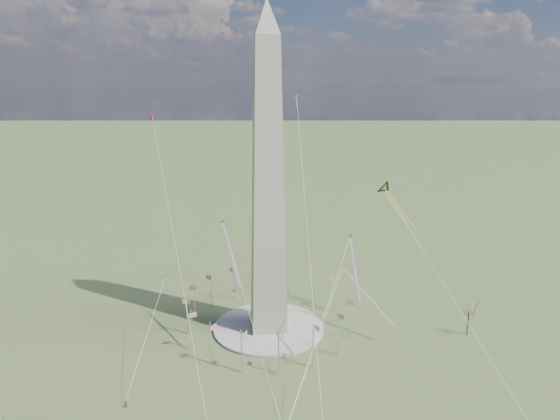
{
  "coord_description": "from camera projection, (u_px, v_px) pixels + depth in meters",
  "views": [
    {
      "loc": [
        -14.79,
        -146.86,
        78.51
      ],
      "look_at": [
        3.7,
        0.0,
        39.92
      ],
      "focal_mm": 32.0,
      "sensor_mm": 36.0,
      "label": 1
    }
  ],
  "objects": [
    {
      "name": "kite_streamer_left",
      "position": [
        354.0,
        259.0,
        141.12
      ],
      "size": [
        3.18,
        19.36,
        13.29
      ],
      "rotation": [
        0.0,
        0.0,
        3.04
      ],
      "color": "#FF5428",
      "rests_on": "ground"
    },
    {
      "name": "kite_small_white",
      "position": [
        296.0,
        97.0,
        185.48
      ],
      "size": [
        1.37,
        2.23,
        5.09
      ],
      "rotation": [
        0.0,
        0.0,
        2.74
      ],
      "color": "silver",
      "rests_on": "ground"
    },
    {
      "name": "ground",
      "position": [
        269.0,
        329.0,
        162.59
      ],
      "size": [
        2000.0,
        2000.0,
        0.0
      ],
      "primitive_type": "plane",
      "color": "#43572B",
      "rests_on": "ground"
    },
    {
      "name": "person_west",
      "position": [
        126.0,
        404.0,
        123.46
      ],
      "size": [
        0.97,
        0.89,
        1.62
      ],
      "primitive_type": "imported",
      "rotation": [
        0.0,
        0.0,
        2.71
      ],
      "color": "gray",
      "rests_on": "ground"
    },
    {
      "name": "kite_streamer_mid",
      "position": [
        229.0,
        244.0,
        145.78
      ],
      "size": [
        5.55,
        20.18,
        14.01
      ],
      "rotation": [
        0.0,
        0.0,
        3.36
      ],
      "color": "#FF5428",
      "rests_on": "ground"
    },
    {
      "name": "flagpole_ring",
      "position": [
        269.0,
        308.0,
        160.76
      ],
      "size": [
        54.4,
        54.4,
        13.0
      ],
      "color": "silver",
      "rests_on": "ground"
    },
    {
      "name": "kite_streamer_right",
      "position": [
        360.0,
        287.0,
        158.64
      ],
      "size": [
        13.15,
        17.74,
        14.35
      ],
      "rotation": [
        0.0,
        0.0,
        3.76
      ],
      "color": "#FF5428",
      "rests_on": "ground"
    },
    {
      "name": "tree_near",
      "position": [
        469.0,
        310.0,
        156.58
      ],
      "size": [
        6.77,
        6.77,
        11.84
      ],
      "color": "#47382B",
      "rests_on": "ground"
    },
    {
      "name": "kite_small_red",
      "position": [
        152.0,
        116.0,
        173.05
      ],
      "size": [
        1.64,
        2.37,
        4.94
      ],
      "rotation": [
        0.0,
        0.0,
        2.4
      ],
      "color": "red",
      "rests_on": "ground"
    },
    {
      "name": "plaza",
      "position": [
        269.0,
        328.0,
        162.49
      ],
      "size": [
        36.0,
        36.0,
        0.8
      ],
      "primitive_type": "cylinder",
      "color": "#B5B3A6",
      "rests_on": "ground"
    },
    {
      "name": "kite_delta_black",
      "position": [
        386.0,
        191.0,
        163.39
      ],
      "size": [
        10.02,
        16.94,
        13.9
      ],
      "rotation": [
        0.0,
        0.0,
        3.52
      ],
      "color": "black",
      "rests_on": "ground"
    },
    {
      "name": "washington_monument",
      "position": [
        268.0,
        185.0,
        150.5
      ],
      "size": [
        15.56,
        15.56,
        100.0
      ],
      "color": "#B2A695",
      "rests_on": "plaza"
    },
    {
      "name": "kite_diamond_purple",
      "position": [
        166.0,
        279.0,
        150.84
      ],
      "size": [
        2.75,
        3.32,
        9.73
      ],
      "rotation": [
        0.0,
        0.0,
        2.19
      ],
      "color": "navy",
      "rests_on": "ground"
    }
  ]
}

